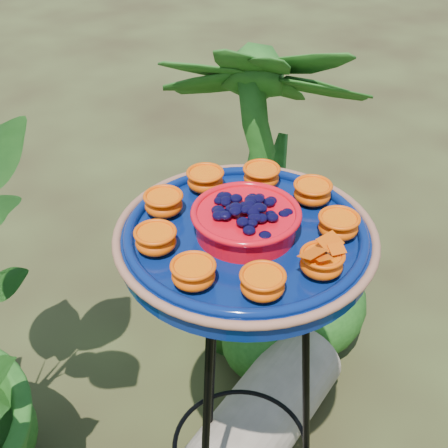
{
  "coord_description": "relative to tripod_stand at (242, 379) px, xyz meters",
  "views": [
    {
      "loc": [
        -0.6,
        -0.5,
        1.51
      ],
      "look_at": [
        -0.02,
        0.11,
        0.9
      ],
      "focal_mm": 50.0,
      "sensor_mm": 36.0,
      "label": 1
    }
  ],
  "objects": [
    {
      "name": "shrub_back_right",
      "position": [
        0.53,
        0.43,
        -0.0
      ],
      "size": [
        0.81,
        0.81,
        1.02
      ],
      "primitive_type": "imported",
      "rotation": [
        0.0,
        0.0,
        2.32
      ],
      "color": "#194813",
      "rests_on": "ground"
    },
    {
      "name": "feeder_dish",
      "position": [
        0.0,
        -0.0,
        0.37
      ],
      "size": [
        0.53,
        0.53,
        0.1
      ],
      "rotation": [
        0.0,
        0.0,
        -0.28
      ],
      "color": "#061850",
      "rests_on": "tripod_stand"
    },
    {
      "name": "tripod_stand",
      "position": [
        0.0,
        0.0,
        0.0
      ],
      "size": [
        0.38,
        0.38,
        0.84
      ],
      "rotation": [
        0.0,
        0.0,
        -0.28
      ],
      "color": "black",
      "rests_on": "ground"
    },
    {
      "name": "driftwood_log",
      "position": [
        0.13,
        0.09,
        -0.4
      ],
      "size": [
        0.68,
        0.36,
        0.22
      ],
      "primitive_type": "cylinder",
      "rotation": [
        0.0,
        1.57,
        0.22
      ],
      "color": "tan",
      "rests_on": "ground"
    }
  ]
}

